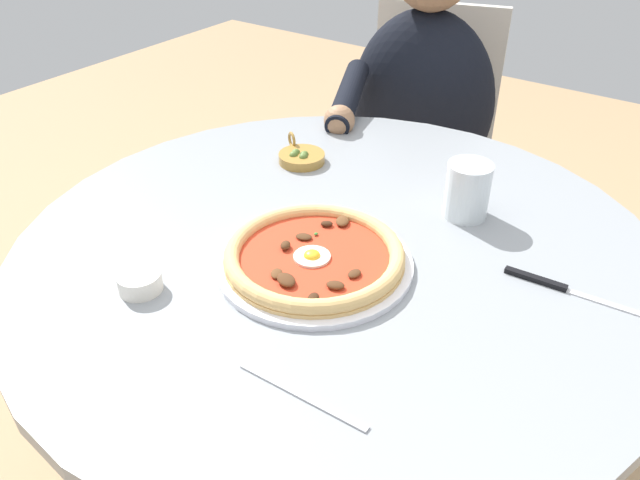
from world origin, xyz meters
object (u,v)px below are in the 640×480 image
Objects in this scene: steak_knife at (553,285)px; fork_utensil at (302,395)px; pizza_on_plate at (314,257)px; diner_person at (414,172)px; cafe_chair_diner at (426,137)px; water_glass at (467,194)px; olive_pan at (301,157)px; ramekin_capers at (140,281)px; dining_table at (336,318)px.

steak_knife is 0.43m from fork_utensil.
pizza_on_plate is 0.27m from fork_utensil.
diner_person reaches higher than steak_knife.
steak_knife is at bearing -142.28° from cafe_chair_diner.
olive_pan is at bearing 90.10° from water_glass.
water_glass is 1.52× the size of ramekin_capers.
steak_knife reaches higher than dining_table.
dining_table is 0.38m from steak_knife.
diner_person is at bearing 3.03° from ramekin_capers.
fork_utensil is (-0.03, -0.32, -0.01)m from ramekin_capers.
pizza_on_plate is 4.72× the size of ramekin_capers.
ramekin_capers is 0.59× the size of olive_pan.
water_glass is at bearing -89.90° from olive_pan.
pizza_on_plate is (-0.07, -0.01, 0.18)m from dining_table.
water_glass is 0.79m from cafe_chair_diner.
cafe_chair_diner reaches higher than olive_pan.
water_glass reaches higher than pizza_on_plate.
olive_pan is (0.11, 0.55, 0.01)m from steak_knife.
dining_table is 1.19× the size of cafe_chair_diner.
olive_pan is 0.63m from fork_utensil.
dining_table is 10.78× the size of water_glass.
dining_table is 3.46× the size of pizza_on_plate.
olive_pan reaches higher than ramekin_capers.
cafe_chair_diner reaches higher than ramekin_capers.
diner_person reaches higher than ramekin_capers.
steak_knife is 0.98m from cafe_chair_diner.
cafe_chair_diner is at bearing 37.72° from steak_knife.
olive_pan is at bearing 48.17° from dining_table.
fork_utensil reaches higher than dining_table.
dining_table is 0.37m from fork_utensil.
dining_table is at bearing 26.75° from fork_utensil.
olive_pan is 0.68m from cafe_chair_diner.
water_glass is at bearing -24.39° from pizza_on_plate.
cafe_chair_diner is (1.12, 0.09, -0.21)m from ramekin_capers.
fork_utensil is 0.17× the size of diner_person.
ramekin_capers is 0.35× the size of fork_utensil.
steak_knife is at bearing -101.49° from olive_pan.
water_glass is 0.36m from olive_pan.
diner_person is at bearing 17.17° from dining_table.
water_glass reaches higher than ramekin_capers.
diner_person is (0.98, 0.05, -0.26)m from ramekin_capers.
cafe_chair_diner is at bearing 4.72° from ramekin_capers.
cafe_chair_diner reaches higher than water_glass.
dining_table is 5.16× the size of steak_knife.
ramekin_capers reaches higher than steak_knife.
water_glass is at bearing -33.15° from dining_table.
pizza_on_plate is at bearing -163.87° from cafe_chair_diner.
dining_table is 16.35× the size of ramekin_capers.
water_glass reaches higher than fork_utensil.
olive_pan is (0.20, 0.23, 0.17)m from dining_table.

